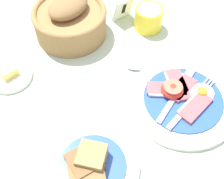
{
  "coord_description": "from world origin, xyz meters",
  "views": [
    {
      "loc": [
        -0.3,
        -0.26,
        0.6
      ],
      "look_at": [
        -0.07,
        0.11,
        0.02
      ],
      "focal_mm": 50.0,
      "sensor_mm": 36.0,
      "label": 1
    }
  ],
  "objects_px": {
    "breakfast_plate": "(182,99)",
    "bread_plate": "(91,166)",
    "bread_basket": "(70,20)",
    "butter_dish": "(10,75)",
    "number_card": "(121,7)",
    "sugar_cup": "(149,18)",
    "teaspoon_by_saucer": "(130,67)"
  },
  "relations": [
    {
      "from": "breakfast_plate",
      "to": "bread_plate",
      "type": "distance_m",
      "value": 0.26
    },
    {
      "from": "bread_basket",
      "to": "butter_dish",
      "type": "xyz_separation_m",
      "value": [
        -0.2,
        -0.06,
        -0.04
      ]
    },
    {
      "from": "bread_plate",
      "to": "number_card",
      "type": "distance_m",
      "value": 0.47
    },
    {
      "from": "sugar_cup",
      "to": "butter_dish",
      "type": "bearing_deg",
      "value": 176.17
    },
    {
      "from": "number_card",
      "to": "sugar_cup",
      "type": "bearing_deg",
      "value": -63.49
    },
    {
      "from": "bread_basket",
      "to": "teaspoon_by_saucer",
      "type": "height_order",
      "value": "bread_basket"
    },
    {
      "from": "bread_basket",
      "to": "number_card",
      "type": "relative_size",
      "value": 2.71
    },
    {
      "from": "breakfast_plate",
      "to": "teaspoon_by_saucer",
      "type": "distance_m",
      "value": 0.16
    },
    {
      "from": "breakfast_plate",
      "to": "number_card",
      "type": "height_order",
      "value": "number_card"
    },
    {
      "from": "sugar_cup",
      "to": "butter_dish",
      "type": "distance_m",
      "value": 0.4
    },
    {
      "from": "number_card",
      "to": "teaspoon_by_saucer",
      "type": "height_order",
      "value": "number_card"
    },
    {
      "from": "bread_plate",
      "to": "breakfast_plate",
      "type": "bearing_deg",
      "value": 7.86
    },
    {
      "from": "number_card",
      "to": "bread_plate",
      "type": "bearing_deg",
      "value": -133.24
    },
    {
      "from": "number_card",
      "to": "butter_dish",
      "type": "bearing_deg",
      "value": -176.01
    },
    {
      "from": "breakfast_plate",
      "to": "sugar_cup",
      "type": "height_order",
      "value": "sugar_cup"
    },
    {
      "from": "teaspoon_by_saucer",
      "to": "breakfast_plate",
      "type": "bearing_deg",
      "value": -44.99
    },
    {
      "from": "breakfast_plate",
      "to": "sugar_cup",
      "type": "distance_m",
      "value": 0.26
    },
    {
      "from": "bread_plate",
      "to": "number_card",
      "type": "height_order",
      "value": "number_card"
    },
    {
      "from": "bread_plate",
      "to": "bread_basket",
      "type": "relative_size",
      "value": 0.95
    },
    {
      "from": "bread_plate",
      "to": "teaspoon_by_saucer",
      "type": "height_order",
      "value": "bread_plate"
    },
    {
      "from": "teaspoon_by_saucer",
      "to": "butter_dish",
      "type": "bearing_deg",
      "value": -178.76
    },
    {
      "from": "breakfast_plate",
      "to": "bread_plate",
      "type": "height_order",
      "value": "bread_plate"
    },
    {
      "from": "number_card",
      "to": "teaspoon_by_saucer",
      "type": "xyz_separation_m",
      "value": [
        -0.08,
        -0.18,
        -0.03
      ]
    },
    {
      "from": "butter_dish",
      "to": "number_card",
      "type": "distance_m",
      "value": 0.36
    },
    {
      "from": "bread_basket",
      "to": "butter_dish",
      "type": "distance_m",
      "value": 0.21
    },
    {
      "from": "sugar_cup",
      "to": "butter_dish",
      "type": "relative_size",
      "value": 0.7
    },
    {
      "from": "number_card",
      "to": "teaspoon_by_saucer",
      "type": "bearing_deg",
      "value": -119.14
    },
    {
      "from": "bread_plate",
      "to": "teaspoon_by_saucer",
      "type": "distance_m",
      "value": 0.28
    },
    {
      "from": "bread_basket",
      "to": "teaspoon_by_saucer",
      "type": "distance_m",
      "value": 0.21
    },
    {
      "from": "breakfast_plate",
      "to": "bread_basket",
      "type": "height_order",
      "value": "bread_basket"
    },
    {
      "from": "bread_plate",
      "to": "sugar_cup",
      "type": "height_order",
      "value": "sugar_cup"
    },
    {
      "from": "bread_plate",
      "to": "sugar_cup",
      "type": "distance_m",
      "value": 0.45
    }
  ]
}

